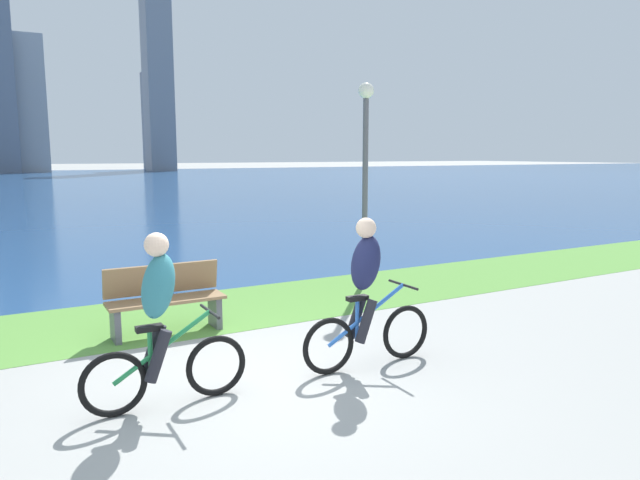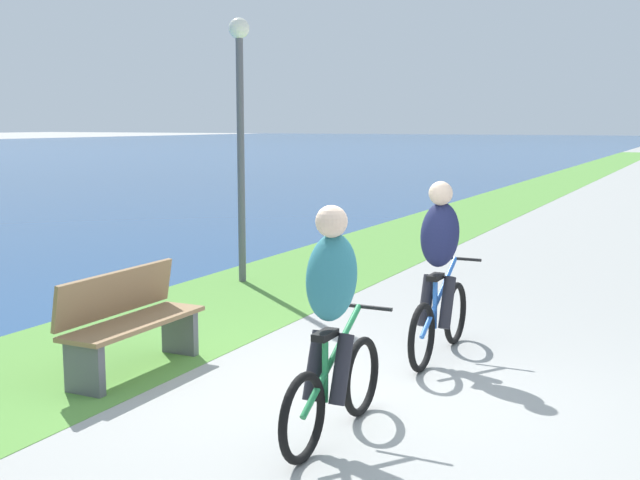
{
  "view_description": "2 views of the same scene",
  "coord_description": "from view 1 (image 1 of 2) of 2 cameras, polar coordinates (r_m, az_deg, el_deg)",
  "views": [
    {
      "loc": [
        -2.04,
        -5.39,
        2.33
      ],
      "look_at": [
        1.38,
        0.73,
        1.29
      ],
      "focal_mm": 32.58,
      "sensor_mm": 36.0,
      "label": 1
    },
    {
      "loc": [
        -5.67,
        -2.49,
        2.18
      ],
      "look_at": [
        1.13,
        0.85,
        1.09
      ],
      "focal_mm": 45.32,
      "sensor_mm": 36.0,
      "label": 2
    }
  ],
  "objects": [
    {
      "name": "cyclist_lead",
      "position": [
        6.37,
        4.57,
        -5.23
      ],
      "size": [
        1.64,
        0.52,
        1.66
      ],
      "color": "black",
      "rests_on": "ground"
    },
    {
      "name": "bench_near_path",
      "position": [
        7.9,
        -14.95,
        -5.65
      ],
      "size": [
        1.5,
        0.47,
        0.9
      ],
      "color": "olive",
      "rests_on": "ground"
    },
    {
      "name": "cyclist_trailing",
      "position": [
        5.55,
        -15.36,
        -7.63
      ],
      "size": [
        1.56,
        0.52,
        1.64
      ],
      "color": "black",
      "rests_on": "ground"
    },
    {
      "name": "lamppost_tall",
      "position": [
        10.49,
        4.48,
        8.61
      ],
      "size": [
        0.28,
        0.28,
        3.58
      ],
      "color": "#595960",
      "rests_on": "ground"
    },
    {
      "name": "bay_water_surface",
      "position": [
        51.45,
        -27.02,
        4.91
      ],
      "size": [
        300.0,
        83.88,
        0.0
      ],
      "primitive_type": "cube",
      "color": "navy",
      "rests_on": "ground"
    },
    {
      "name": "city_skyline_far_shore",
      "position": [
        84.7,
        -28.44,
        12.87
      ],
      "size": [
        40.34,
        10.3,
        26.19
      ],
      "color": "#B7B7BC",
      "rests_on": "ground"
    },
    {
      "name": "ground_plane",
      "position": [
        6.21,
        -8.1,
        -13.71
      ],
      "size": [
        300.0,
        300.0,
        0.0
      ],
      "primitive_type": "plane",
      "color": "#9E9E99"
    },
    {
      "name": "grass_strip_bayside",
      "position": [
        8.77,
        -14.82,
        -7.26
      ],
      "size": [
        120.0,
        2.42,
        0.01
      ],
      "primitive_type": "cube",
      "color": "#59933D",
      "rests_on": "ground"
    }
  ]
}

